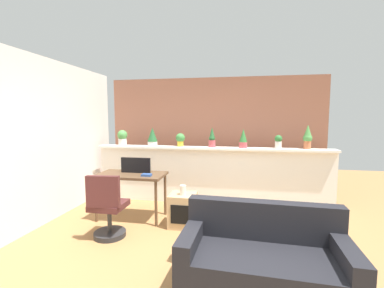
{
  "coord_description": "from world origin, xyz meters",
  "views": [
    {
      "loc": [
        0.54,
        -2.95,
        1.66
      ],
      "look_at": [
        -0.26,
        1.39,
        1.22
      ],
      "focal_mm": 24.35,
      "sensor_mm": 36.0,
      "label": 1
    }
  ],
  "objects_px": {
    "potted_plant_4": "(243,138)",
    "tv_monitor": "(136,165)",
    "potted_plant_6": "(308,137)",
    "couch": "(263,262)",
    "book_on_desk": "(147,175)",
    "desk": "(131,179)",
    "potted_plant_1": "(152,137)",
    "vase_on_shelf": "(183,190)",
    "potted_plant_2": "(180,139)",
    "potted_plant_3": "(212,138)",
    "side_cube_shelf": "(183,210)",
    "office_chair": "(108,211)",
    "potted_plant_0": "(122,137)",
    "potted_plant_5": "(278,141)"
  },
  "relations": [
    {
      "from": "potted_plant_0",
      "to": "potted_plant_6",
      "type": "relative_size",
      "value": 0.71
    },
    {
      "from": "potted_plant_4",
      "to": "couch",
      "type": "distance_m",
      "value": 2.67
    },
    {
      "from": "potted_plant_1",
      "to": "potted_plant_2",
      "type": "distance_m",
      "value": 0.56
    },
    {
      "from": "vase_on_shelf",
      "to": "potted_plant_2",
      "type": "bearing_deg",
      "value": 104.68
    },
    {
      "from": "potted_plant_1",
      "to": "potted_plant_6",
      "type": "distance_m",
      "value": 2.9
    },
    {
      "from": "tv_monitor",
      "to": "side_cube_shelf",
      "type": "distance_m",
      "value": 1.08
    },
    {
      "from": "potted_plant_3",
      "to": "tv_monitor",
      "type": "bearing_deg",
      "value": -142.75
    },
    {
      "from": "potted_plant_6",
      "to": "side_cube_shelf",
      "type": "height_order",
      "value": "potted_plant_6"
    },
    {
      "from": "potted_plant_3",
      "to": "potted_plant_6",
      "type": "distance_m",
      "value": 1.72
    },
    {
      "from": "potted_plant_2",
      "to": "potted_plant_6",
      "type": "bearing_deg",
      "value": 0.21
    },
    {
      "from": "potted_plant_1",
      "to": "book_on_desk",
      "type": "distance_m",
      "value": 1.25
    },
    {
      "from": "potted_plant_2",
      "to": "tv_monitor",
      "type": "height_order",
      "value": "potted_plant_2"
    },
    {
      "from": "potted_plant_5",
      "to": "desk",
      "type": "height_order",
      "value": "potted_plant_5"
    },
    {
      "from": "potted_plant_2",
      "to": "potted_plant_6",
      "type": "distance_m",
      "value": 2.34
    },
    {
      "from": "potted_plant_6",
      "to": "book_on_desk",
      "type": "height_order",
      "value": "potted_plant_6"
    },
    {
      "from": "potted_plant_5",
      "to": "book_on_desk",
      "type": "relative_size",
      "value": 1.64
    },
    {
      "from": "office_chair",
      "to": "tv_monitor",
      "type": "bearing_deg",
      "value": 85.06
    },
    {
      "from": "potted_plant_0",
      "to": "vase_on_shelf",
      "type": "height_order",
      "value": "potted_plant_0"
    },
    {
      "from": "book_on_desk",
      "to": "desk",
      "type": "bearing_deg",
      "value": 157.6
    },
    {
      "from": "potted_plant_2",
      "to": "desk",
      "type": "relative_size",
      "value": 0.23
    },
    {
      "from": "potted_plant_2",
      "to": "book_on_desk",
      "type": "height_order",
      "value": "potted_plant_2"
    },
    {
      "from": "book_on_desk",
      "to": "couch",
      "type": "xyz_separation_m",
      "value": [
        1.67,
        -1.36,
        -0.49
      ]
    },
    {
      "from": "tv_monitor",
      "to": "couch",
      "type": "xyz_separation_m",
      "value": [
        1.93,
        -1.57,
        -0.59
      ]
    },
    {
      "from": "side_cube_shelf",
      "to": "vase_on_shelf",
      "type": "distance_m",
      "value": 0.32
    },
    {
      "from": "tv_monitor",
      "to": "book_on_desk",
      "type": "xyz_separation_m",
      "value": [
        0.26,
        -0.21,
        -0.11
      ]
    },
    {
      "from": "couch",
      "to": "potted_plant_1",
      "type": "bearing_deg",
      "value": 128.38
    },
    {
      "from": "desk",
      "to": "office_chair",
      "type": "distance_m",
      "value": 0.8
    },
    {
      "from": "potted_plant_6",
      "to": "desk",
      "type": "height_order",
      "value": "potted_plant_6"
    },
    {
      "from": "potted_plant_4",
      "to": "book_on_desk",
      "type": "height_order",
      "value": "potted_plant_4"
    },
    {
      "from": "potted_plant_1",
      "to": "potted_plant_3",
      "type": "distance_m",
      "value": 1.19
    },
    {
      "from": "potted_plant_3",
      "to": "couch",
      "type": "distance_m",
      "value": 2.76
    },
    {
      "from": "potted_plant_6",
      "to": "book_on_desk",
      "type": "distance_m",
      "value": 2.91
    },
    {
      "from": "vase_on_shelf",
      "to": "couch",
      "type": "bearing_deg",
      "value": -50.55
    },
    {
      "from": "potted_plant_4",
      "to": "tv_monitor",
      "type": "xyz_separation_m",
      "value": [
        -1.76,
        -0.9,
        -0.4
      ]
    },
    {
      "from": "desk",
      "to": "potted_plant_1",
      "type": "bearing_deg",
      "value": 87.78
    },
    {
      "from": "potted_plant_2",
      "to": "potted_plant_3",
      "type": "relative_size",
      "value": 0.67
    },
    {
      "from": "potted_plant_4",
      "to": "potted_plant_1",
      "type": "bearing_deg",
      "value": -179.6
    },
    {
      "from": "office_chair",
      "to": "side_cube_shelf",
      "type": "height_order",
      "value": "office_chair"
    },
    {
      "from": "potted_plant_0",
      "to": "office_chair",
      "type": "distance_m",
      "value": 2.02
    },
    {
      "from": "potted_plant_3",
      "to": "desk",
      "type": "distance_m",
      "value": 1.68
    },
    {
      "from": "potted_plant_6",
      "to": "couch",
      "type": "distance_m",
      "value": 2.86
    },
    {
      "from": "potted_plant_5",
      "to": "side_cube_shelf",
      "type": "bearing_deg",
      "value": -144.1
    },
    {
      "from": "potted_plant_1",
      "to": "office_chair",
      "type": "xyz_separation_m",
      "value": [
        -0.06,
        -1.72,
        -0.9
      ]
    },
    {
      "from": "tv_monitor",
      "to": "vase_on_shelf",
      "type": "height_order",
      "value": "tv_monitor"
    },
    {
      "from": "potted_plant_5",
      "to": "book_on_desk",
      "type": "bearing_deg",
      "value": -153.01
    },
    {
      "from": "book_on_desk",
      "to": "potted_plant_2",
      "type": "bearing_deg",
      "value": 75.68
    },
    {
      "from": "tv_monitor",
      "to": "couch",
      "type": "bearing_deg",
      "value": -39.0
    },
    {
      "from": "potted_plant_2",
      "to": "tv_monitor",
      "type": "xyz_separation_m",
      "value": [
        -0.55,
        -0.92,
        -0.37
      ]
    },
    {
      "from": "desk",
      "to": "book_on_desk",
      "type": "xyz_separation_m",
      "value": [
        0.31,
        -0.13,
        0.1
      ]
    },
    {
      "from": "office_chair",
      "to": "vase_on_shelf",
      "type": "bearing_deg",
      "value": 31.67
    }
  ]
}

